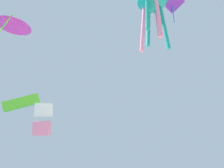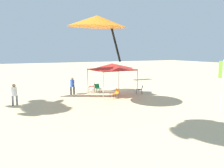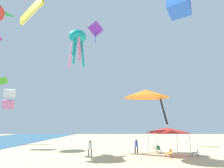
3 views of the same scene
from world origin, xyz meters
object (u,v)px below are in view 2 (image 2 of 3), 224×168
object	(u,v)px
folding_chair_right_of_tent	(140,89)
folding_chair_left_of_tent	(93,86)
folding_chair_facing_ocean	(115,93)
canopy_tent	(112,67)
person_kite_handler	(14,93)
banner_flag	(222,81)
folding_chair_near_cooler	(98,87)
person_far_stroller	(72,84)
kite_delta_orange	(97,21)

from	to	relation	value
folding_chair_right_of_tent	folding_chair_left_of_tent	bearing A→B (deg)	-108.16
folding_chair_left_of_tent	folding_chair_facing_ocean	bearing A→B (deg)	28.31
canopy_tent	person_kite_handler	size ratio (longest dim) A/B	2.28
canopy_tent	banner_flag	bearing A→B (deg)	-159.29
folding_chair_left_of_tent	folding_chair_near_cooler	size ratio (longest dim) A/B	1.00
folding_chair_right_of_tent	person_far_stroller	size ratio (longest dim) A/B	0.50
folding_chair_near_cooler	banner_flag	bearing A→B (deg)	-69.08
folding_chair_facing_ocean	person_kite_handler	world-z (taller)	person_kite_handler
folding_chair_left_of_tent	banner_flag	bearing A→B (deg)	43.72
banner_flag	folding_chair_left_of_tent	bearing A→B (deg)	17.77
person_kite_handler	canopy_tent	bearing A→B (deg)	-179.94
folding_chair_near_cooler	folding_chair_facing_ocean	world-z (taller)	same
canopy_tent	person_kite_handler	world-z (taller)	canopy_tent
person_kite_handler	person_far_stroller	bearing A→B (deg)	-158.85
folding_chair_left_of_tent	person_far_stroller	bearing A→B (deg)	-34.25
folding_chair_near_cooler	person_far_stroller	xyz separation A→B (m)	(-0.19, 2.63, 0.49)
banner_flag	kite_delta_orange	world-z (taller)	kite_delta_orange
folding_chair_right_of_tent	person_far_stroller	distance (m)	6.48
folding_chair_facing_ocean	kite_delta_orange	xyz separation A→B (m)	(-1.68, 2.37, 5.73)
banner_flag	kite_delta_orange	distance (m)	9.46
canopy_tent	folding_chair_facing_ocean	world-z (taller)	canopy_tent
folding_chair_right_of_tent	person_far_stroller	world-z (taller)	person_far_stroller
canopy_tent	kite_delta_orange	xyz separation A→B (m)	(-3.10, 2.74, 3.58)
folding_chair_left_of_tent	kite_delta_orange	size ratio (longest dim) A/B	0.15
folding_chair_near_cooler	folding_chair_right_of_tent	distance (m)	4.25
folding_chair_right_of_tent	kite_delta_orange	world-z (taller)	kite_delta_orange
person_far_stroller	kite_delta_orange	distance (m)	7.24
folding_chair_right_of_tent	person_kite_handler	bearing A→B (deg)	-58.60
folding_chair_left_of_tent	folding_chair_near_cooler	bearing A→B (deg)	25.51
folding_chair_left_of_tent	kite_delta_orange	xyz separation A→B (m)	(-6.48, 2.18, 5.73)
kite_delta_orange	canopy_tent	bearing A→B (deg)	-146.65
canopy_tent	person_far_stroller	bearing A→B (deg)	59.83
canopy_tent	folding_chair_left_of_tent	xyz separation A→B (m)	(3.38, 0.57, -2.15)
person_kite_handler	folding_chair_right_of_tent	bearing A→B (deg)	176.36
canopy_tent	folding_chair_right_of_tent	size ratio (longest dim) A/B	4.58
folding_chair_left_of_tent	folding_chair_near_cooler	distance (m)	1.33
person_far_stroller	kite_delta_orange	xyz separation A→B (m)	(-4.96, -0.47, 5.25)
canopy_tent	folding_chair_facing_ocean	distance (m)	2.60
person_kite_handler	kite_delta_orange	xyz separation A→B (m)	(-2.55, -5.69, 5.24)
person_far_stroller	kite_delta_orange	size ratio (longest dim) A/B	0.30
kite_delta_orange	person_kite_handler	bearing A→B (deg)	-39.28
canopy_tent	person_far_stroller	xyz separation A→B (m)	(1.87, 3.21, -1.66)
folding_chair_right_of_tent	kite_delta_orange	bearing A→B (deg)	-33.79
folding_chair_facing_ocean	banner_flag	size ratio (longest dim) A/B	0.23
person_kite_handler	folding_chair_near_cooler	bearing A→B (deg)	-165.32
kite_delta_orange	person_far_stroller	bearing A→B (deg)	-99.72
banner_flag	kite_delta_orange	xyz separation A→B (m)	(5.92, 6.15, 4.08)
folding_chair_left_of_tent	kite_delta_orange	world-z (taller)	kite_delta_orange
folding_chair_facing_ocean	kite_delta_orange	world-z (taller)	kite_delta_orange
folding_chair_left_of_tent	folding_chair_facing_ocean	distance (m)	4.80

